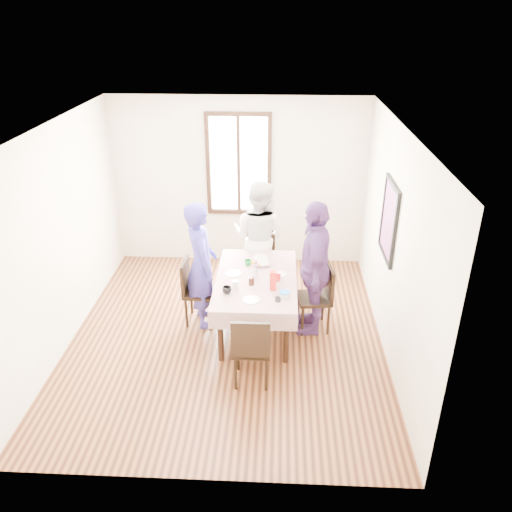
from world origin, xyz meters
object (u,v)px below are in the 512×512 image
at_px(chair_near, 252,347).
at_px(person_far, 260,238).
at_px(dining_table, 256,304).
at_px(chair_right, 314,298).
at_px(person_left, 200,265).
at_px(chair_left, 200,292).
at_px(person_right, 314,268).
at_px(chair_far, 260,262).

relative_size(chair_near, person_far, 0.53).
relative_size(dining_table, chair_right, 1.68).
relative_size(chair_near, person_left, 0.53).
bearing_deg(chair_left, person_left, 91.94).
height_order(dining_table, chair_right, chair_right).
height_order(dining_table, person_far, person_far).
xyz_separation_m(chair_right, person_right, (-0.02, 0.00, 0.44)).
xyz_separation_m(dining_table, chair_far, (0.00, 1.05, 0.08)).
bearing_deg(person_far, chair_near, 114.25).
bearing_deg(person_far, dining_table, 114.25).
bearing_deg(chair_left, chair_near, 34.22).
height_order(dining_table, person_left, person_left).
distance_m(chair_right, person_far, 1.30).
relative_size(chair_left, person_left, 0.53).
xyz_separation_m(chair_far, person_far, (0.00, -0.02, 0.40)).
bearing_deg(person_far, chair_left, 73.92).
xyz_separation_m(chair_left, chair_near, (0.75, -1.19, 0.00)).
bearing_deg(chair_far, dining_table, 93.82).
distance_m(chair_far, person_left, 1.23).
bearing_deg(chair_far, person_left, 54.84).
xyz_separation_m(chair_left, person_far, (0.75, 0.89, 0.40)).
bearing_deg(chair_right, dining_table, 85.83).
bearing_deg(person_far, person_right, 150.98).
bearing_deg(chair_far, person_far, 93.82).
bearing_deg(chair_far, chair_near, 93.82).
bearing_deg(chair_far, person_right, 130.02).
xyz_separation_m(chair_left, person_right, (1.49, -0.10, 0.44)).
distance_m(chair_left, chair_far, 1.18).
xyz_separation_m(person_left, person_right, (1.46, -0.10, 0.04)).
distance_m(chair_right, chair_near, 1.33).
bearing_deg(dining_table, person_left, 168.96).
relative_size(chair_far, person_left, 0.53).
height_order(dining_table, person_right, person_right).
distance_m(chair_near, person_right, 1.39).
height_order(chair_left, person_right, person_right).
xyz_separation_m(chair_right, chair_near, (-0.75, -1.10, 0.00)).
xyz_separation_m(chair_left, chair_far, (0.75, 0.91, 0.00)).
bearing_deg(chair_near, chair_left, 122.55).
bearing_deg(person_left, person_far, -58.81).
bearing_deg(dining_table, chair_left, 169.24).
xyz_separation_m(dining_table, chair_near, (0.00, -1.05, 0.08)).
distance_m(dining_table, chair_far, 1.05).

